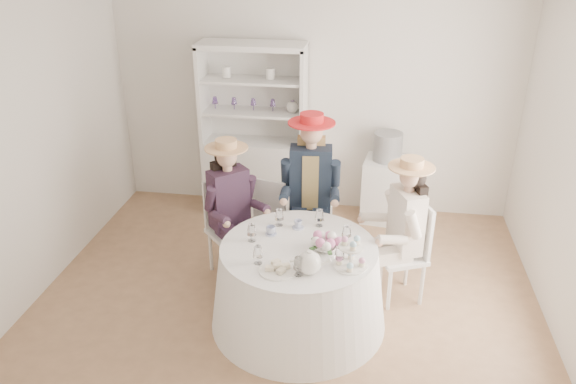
# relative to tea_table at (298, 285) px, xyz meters

# --- Properties ---
(ground) EXTENTS (4.50, 4.50, 0.00)m
(ground) POSITION_rel_tea_table_xyz_m (-0.14, 0.25, -0.36)
(ground) COLOR #8D6746
(ground) RESTS_ON ground
(wall_back) EXTENTS (4.50, 0.00, 4.50)m
(wall_back) POSITION_rel_tea_table_xyz_m (-0.14, 2.25, 0.99)
(wall_back) COLOR silver
(wall_back) RESTS_ON ground
(wall_front) EXTENTS (4.50, 0.00, 4.50)m
(wall_front) POSITION_rel_tea_table_xyz_m (-0.14, -1.75, 0.99)
(wall_front) COLOR silver
(wall_front) RESTS_ON ground
(wall_left) EXTENTS (0.00, 4.50, 4.50)m
(wall_left) POSITION_rel_tea_table_xyz_m (-2.39, 0.25, 0.99)
(wall_left) COLOR silver
(wall_left) RESTS_ON ground
(tea_table) EXTENTS (1.48, 1.48, 0.73)m
(tea_table) POSITION_rel_tea_table_xyz_m (0.00, 0.00, 0.00)
(tea_table) COLOR white
(tea_table) RESTS_ON ground
(hutch) EXTENTS (1.26, 0.71, 1.95)m
(hutch) POSITION_rel_tea_table_xyz_m (-0.78, 2.01, 0.33)
(hutch) COLOR silver
(hutch) RESTS_ON ground
(side_table) EXTENTS (0.52, 0.52, 0.72)m
(side_table) POSITION_rel_tea_table_xyz_m (0.71, 2.00, -0.00)
(side_table) COLOR silver
(side_table) RESTS_ON ground
(hatbox) EXTENTS (0.40, 0.40, 0.31)m
(hatbox) POSITION_rel_tea_table_xyz_m (0.71, 2.00, 0.52)
(hatbox) COLOR black
(hatbox) RESTS_ON side_table
(guest_left) EXTENTS (0.58, 0.58, 1.37)m
(guest_left) POSITION_rel_tea_table_xyz_m (-0.72, 0.64, 0.41)
(guest_left) COLOR silver
(guest_left) RESTS_ON ground
(guest_mid) EXTENTS (0.56, 0.59, 1.54)m
(guest_mid) POSITION_rel_tea_table_xyz_m (-0.02, 0.97, 0.51)
(guest_mid) COLOR silver
(guest_mid) RESTS_ON ground
(guest_right) EXTENTS (0.57, 0.52, 1.36)m
(guest_right) POSITION_rel_tea_table_xyz_m (0.84, 0.47, 0.40)
(guest_right) COLOR silver
(guest_right) RESTS_ON ground
(spare_chair) EXTENTS (0.43, 0.43, 0.87)m
(spare_chair) POSITION_rel_tea_table_xyz_m (-0.39, 1.04, 0.10)
(spare_chair) COLOR silver
(spare_chair) RESTS_ON ground
(teacup_a) EXTENTS (0.10, 0.10, 0.07)m
(teacup_a) POSITION_rel_tea_table_xyz_m (-0.26, 0.16, 0.40)
(teacup_a) COLOR white
(teacup_a) RESTS_ON tea_table
(teacup_b) EXTENTS (0.08, 0.08, 0.07)m
(teacup_b) POSITION_rel_tea_table_xyz_m (-0.05, 0.31, 0.40)
(teacup_b) COLOR white
(teacup_b) RESTS_ON tea_table
(teacup_c) EXTENTS (0.10, 0.10, 0.06)m
(teacup_c) POSITION_rel_tea_table_xyz_m (0.24, 0.11, 0.40)
(teacup_c) COLOR white
(teacup_c) RESTS_ON tea_table
(flower_bowl) EXTENTS (0.23, 0.23, 0.05)m
(flower_bowl) POSITION_rel_tea_table_xyz_m (0.22, -0.02, 0.39)
(flower_bowl) COLOR white
(flower_bowl) RESTS_ON tea_table
(flower_arrangement) EXTENTS (0.20, 0.21, 0.08)m
(flower_arrangement) POSITION_rel_tea_table_xyz_m (0.22, -0.02, 0.47)
(flower_arrangement) COLOR #D46AA2
(flower_arrangement) RESTS_ON tea_table
(table_teapot) EXTENTS (0.26, 0.18, 0.19)m
(table_teapot) POSITION_rel_tea_table_xyz_m (0.13, -0.34, 0.45)
(table_teapot) COLOR white
(table_teapot) RESTS_ON tea_table
(sandwich_plate) EXTENTS (0.28, 0.28, 0.06)m
(sandwich_plate) POSITION_rel_tea_table_xyz_m (-0.11, -0.36, 0.39)
(sandwich_plate) COLOR white
(sandwich_plate) RESTS_ON tea_table
(cupcake_stand) EXTENTS (0.26, 0.26, 0.24)m
(cupcake_stand) POSITION_rel_tea_table_xyz_m (0.42, -0.22, 0.46)
(cupcake_stand) COLOR white
(cupcake_stand) RESTS_ON tea_table
(stemware_set) EXTENTS (0.85, 0.85, 0.15)m
(stemware_set) POSITION_rel_tea_table_xyz_m (0.00, -0.00, 0.44)
(stemware_set) COLOR white
(stemware_set) RESTS_ON tea_table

